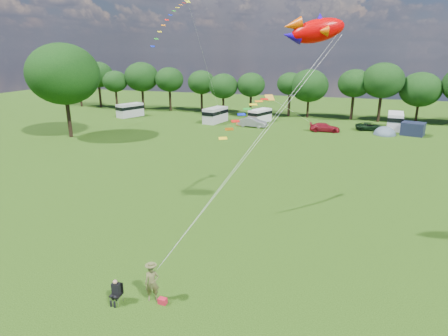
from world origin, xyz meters
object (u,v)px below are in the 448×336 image
(campervan_d, at_px, (395,120))
(kite_flyer, at_px, (152,283))
(campervan_b, at_px, (215,115))
(car_c, at_px, (325,127))
(fish_kite, at_px, (313,31))
(big_tree, at_px, (63,74))
(campervan_c, at_px, (260,115))
(tent_orange, at_px, (243,124))
(campervan_a, at_px, (130,110))
(car_d, at_px, (370,127))
(camp_chair, at_px, (116,289))
(car_b, at_px, (253,122))
(tent_greyblue, at_px, (384,134))

(campervan_d, xyz_separation_m, kite_flyer, (-16.80, -50.99, -0.43))
(campervan_b, bearing_deg, campervan_d, -71.52)
(car_c, distance_m, campervan_b, 19.08)
(kite_flyer, bearing_deg, fish_kite, 25.41)
(campervan_d, distance_m, kite_flyer, 53.69)
(big_tree, bearing_deg, campervan_c, 39.80)
(tent_orange, distance_m, kite_flyer, 47.99)
(big_tree, height_order, campervan_d, big_tree)
(campervan_a, relative_size, campervan_d, 0.98)
(campervan_b, bearing_deg, car_d, -75.66)
(campervan_d, distance_m, camp_chair, 54.90)
(car_b, bearing_deg, kite_flyer, -166.54)
(campervan_d, distance_m, tent_greyblue, 5.51)
(campervan_a, distance_m, fish_kite, 56.06)
(car_b, xyz_separation_m, campervan_a, (-24.83, 2.89, 0.56))
(campervan_d, bearing_deg, campervan_c, 97.26)
(car_c, height_order, campervan_d, campervan_d)
(car_d, bearing_deg, big_tree, 106.89)
(campervan_a, xyz_separation_m, tent_orange, (22.85, -1.30, -1.32))
(campervan_b, bearing_deg, campervan_a, 99.91)
(car_d, xyz_separation_m, tent_orange, (-20.52, -1.34, -0.59))
(car_d, relative_size, kite_flyer, 2.27)
(car_b, height_order, campervan_d, campervan_d)
(tent_orange, xyz_separation_m, tent_greyblue, (22.50, -1.38, -0.00))
(kite_flyer, relative_size, fish_kite, 0.54)
(car_c, bearing_deg, big_tree, 109.88)
(car_c, height_order, campervan_a, campervan_a)
(car_c, height_order, tent_orange, car_c)
(campervan_b, height_order, kite_flyer, campervan_b)
(car_c, relative_size, camp_chair, 3.37)
(big_tree, bearing_deg, kite_flyer, -45.94)
(tent_orange, distance_m, fish_kite, 43.71)
(big_tree, xyz_separation_m, kite_flyer, (29.46, -30.44, -8.03))
(campervan_b, height_order, campervan_d, campervan_d)
(campervan_c, bearing_deg, campervan_d, -66.11)
(car_b, bearing_deg, tent_orange, 57.79)
(car_d, height_order, tent_greyblue, tent_greyblue)
(campervan_a, height_order, campervan_d, campervan_d)
(campervan_d, bearing_deg, kite_flyer, 167.84)
(car_b, height_order, campervan_c, campervan_c)
(car_b, distance_m, tent_greyblue, 20.54)
(campervan_b, height_order, fish_kite, fish_kite)
(campervan_c, height_order, tent_orange, campervan_c)
(car_c, relative_size, car_d, 1.00)
(car_c, height_order, campervan_b, campervan_b)
(car_c, height_order, campervan_c, campervan_c)
(campervan_b, distance_m, camp_chair, 49.89)
(campervan_b, distance_m, kite_flyer, 49.57)
(big_tree, bearing_deg, campervan_b, 46.36)
(car_d, height_order, kite_flyer, kite_flyer)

